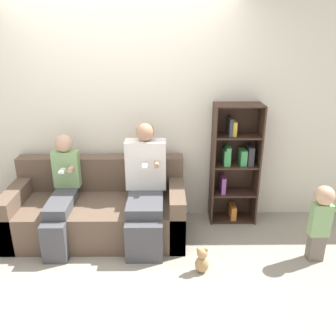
% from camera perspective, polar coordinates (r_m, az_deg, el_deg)
% --- Properties ---
extents(ground_plane, '(14.00, 14.00, 0.00)m').
position_cam_1_polar(ground_plane, '(3.68, -8.23, -14.43)').
color(ground_plane, '#9E9384').
extents(back_wall, '(10.00, 0.06, 2.55)m').
position_cam_1_polar(back_wall, '(4.08, -7.39, 8.98)').
color(back_wall, silver).
rests_on(back_wall, ground_plane).
extents(couch, '(1.88, 0.88, 0.79)m').
position_cam_1_polar(couch, '(4.02, -11.03, -6.68)').
color(couch, brown).
rests_on(couch, ground_plane).
extents(adult_seated, '(0.43, 0.79, 1.24)m').
position_cam_1_polar(adult_seated, '(3.71, -3.66, -2.61)').
color(adult_seated, '#47474C').
rests_on(adult_seated, ground_plane).
extents(child_seated, '(0.28, 0.82, 1.10)m').
position_cam_1_polar(child_seated, '(3.86, -16.69, -3.87)').
color(child_seated, '#47474C').
rests_on(child_seated, ground_plane).
extents(toddler_standing, '(0.19, 0.19, 0.79)m').
position_cam_1_polar(toddler_standing, '(3.72, 23.29, -7.40)').
color(toddler_standing, '#70665B').
rests_on(toddler_standing, ground_plane).
extents(bookshelf, '(0.53, 0.30, 1.39)m').
position_cam_1_polar(bookshelf, '(4.14, 10.63, 0.80)').
color(bookshelf, '#3D281E').
rests_on(bookshelf, ground_plane).
extents(teddy_bear, '(0.13, 0.11, 0.27)m').
position_cam_1_polar(teddy_bear, '(3.44, 5.47, -14.56)').
color(teddy_bear, tan).
rests_on(teddy_bear, ground_plane).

